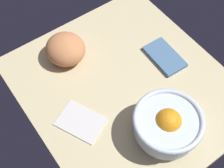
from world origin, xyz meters
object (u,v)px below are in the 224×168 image
at_px(bread_loaf, 65,49).
at_px(napkin_spare, 81,121).
at_px(napkin_folded, 165,57).
at_px(fruit_bowl, 167,124).

relative_size(bread_loaf, napkin_spare, 1.00).
xyz_separation_m(napkin_folded, napkin_spare, (0.04, -0.36, -0.00)).
relative_size(bread_loaf, napkin_folded, 0.94).
bearing_deg(napkin_folded, bread_loaf, -126.22).
relative_size(fruit_bowl, napkin_folded, 1.37).
bearing_deg(napkin_folded, fruit_bowl, -41.01).
bearing_deg(fruit_bowl, napkin_spare, -134.22).
relative_size(fruit_bowl, napkin_spare, 1.46).
height_order(fruit_bowl, napkin_spare, fruit_bowl).
relative_size(napkin_folded, napkin_spare, 1.07).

